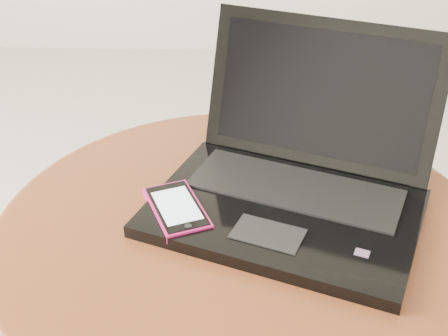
{
  "coord_description": "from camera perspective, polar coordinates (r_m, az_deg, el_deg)",
  "views": [
    {
      "loc": [
        0.07,
        -0.7,
        1.02
      ],
      "look_at": [
        0.04,
        -0.01,
        0.59
      ],
      "focal_mm": 48.74,
      "sensor_mm": 36.0,
      "label": 1
    }
  ],
  "objects": [
    {
      "name": "table",
      "position": [
        0.89,
        1.58,
        -10.97
      ],
      "size": [
        0.67,
        0.67,
        0.53
      ],
      "color": "brown",
      "rests_on": "ground"
    },
    {
      "name": "phone_pink",
      "position": [
        0.81,
        -4.45,
        -3.9
      ],
      "size": [
        0.1,
        0.13,
        0.01
      ],
      "color": "#D51C73",
      "rests_on": "phone_black"
    },
    {
      "name": "phone_black",
      "position": [
        0.82,
        -3.84,
        -4.56
      ],
      "size": [
        0.09,
        0.11,
        0.01
      ],
      "color": "black",
      "rests_on": "table"
    },
    {
      "name": "laptop",
      "position": [
        0.84,
        6.7,
        -0.76
      ],
      "size": [
        0.43,
        0.41,
        0.22
      ],
      "color": "black",
      "rests_on": "table"
    }
  ]
}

